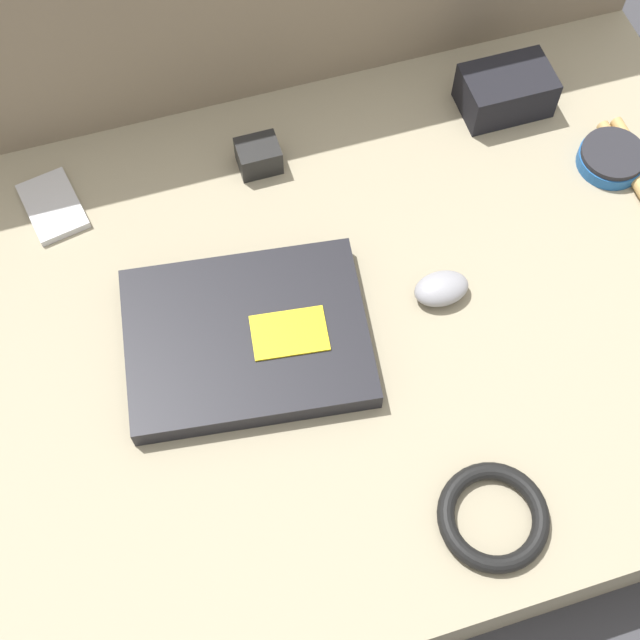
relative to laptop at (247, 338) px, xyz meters
The scene contains 9 objects.
ground_plane 0.17m from the laptop, ahead, with size 8.00×8.00×0.00m, color #38383D.
couch_seat 0.12m from the laptop, ahead, with size 1.19×0.77×0.13m.
laptop is the anchor object (origin of this frame).
computer_mouse 0.25m from the laptop, ahead, with size 0.07×0.05×0.03m.
speaker_puck 0.55m from the laptop, 12.44° to the left, with size 0.09×0.09×0.03m.
phone_black 0.33m from the laptop, 126.08° to the left, with size 0.09×0.11×0.01m.
camera_pouch 0.51m from the laptop, 30.32° to the left, with size 0.12×0.08×0.06m.
charger_brick 0.27m from the laptop, 71.84° to the left, with size 0.06×0.05×0.04m.
cable_coil 0.35m from the laptop, 54.99° to the right, with size 0.12×0.12×0.02m.
Camera 1 is at (-0.15, -0.48, 1.11)m, focal length 50.00 mm.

